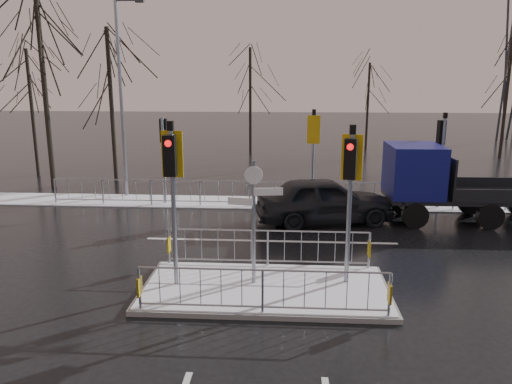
# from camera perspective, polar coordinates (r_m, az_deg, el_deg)

# --- Properties ---
(ground) EXTENTS (120.00, 120.00, 0.00)m
(ground) POSITION_cam_1_polar(r_m,az_deg,el_deg) (12.46, 1.08, -11.30)
(ground) COLOR black
(ground) RESTS_ON ground
(snow_verge) EXTENTS (30.00, 2.00, 0.04)m
(snow_verge) POSITION_cam_1_polar(r_m,az_deg,el_deg) (20.59, 2.15, -1.25)
(snow_verge) COLOR white
(snow_verge) RESTS_ON ground
(lane_markings) EXTENTS (8.00, 11.38, 0.01)m
(lane_markings) POSITION_cam_1_polar(r_m,az_deg,el_deg) (12.16, 1.00, -11.93)
(lane_markings) COLOR silver
(lane_markings) RESTS_ON ground
(traffic_island) EXTENTS (6.00, 3.04, 4.15)m
(traffic_island) POSITION_cam_1_polar(r_m,az_deg,el_deg) (12.32, 1.03, -9.62)
(traffic_island) COLOR slate
(traffic_island) RESTS_ON ground
(far_kerb_fixtures) EXTENTS (18.00, 0.65, 3.83)m
(far_kerb_fixtures) POSITION_cam_1_polar(r_m,az_deg,el_deg) (19.86, 2.99, 1.16)
(far_kerb_fixtures) COLOR gray
(far_kerb_fixtures) RESTS_ON ground
(car_far_lane) EXTENTS (5.17, 2.92, 1.66)m
(car_far_lane) POSITION_cam_1_polar(r_m,az_deg,el_deg) (17.90, 7.84, -0.92)
(car_far_lane) COLOR black
(car_far_lane) RESTS_ON ground
(flatbed_truck) EXTENTS (6.00, 2.24, 2.77)m
(flatbed_truck) POSITION_cam_1_polar(r_m,az_deg,el_deg) (18.95, 19.98, 1.18)
(flatbed_truck) COLOR black
(flatbed_truck) RESTS_ON ground
(tree_near_a) EXTENTS (4.75, 4.75, 8.97)m
(tree_near_a) POSITION_cam_1_polar(r_m,az_deg,el_deg) (24.90, -23.34, 14.38)
(tree_near_a) COLOR black
(tree_near_a) RESTS_ON ground
(tree_near_b) EXTENTS (4.00, 4.00, 7.55)m
(tree_near_b) POSITION_cam_1_polar(r_m,az_deg,el_deg) (25.29, -16.39, 12.68)
(tree_near_b) COLOR black
(tree_near_b) RESTS_ON ground
(tree_near_c) EXTENTS (3.50, 3.50, 6.61)m
(tree_near_c) POSITION_cam_1_polar(r_m,az_deg,el_deg) (28.02, -24.44, 10.73)
(tree_near_c) COLOR black
(tree_near_c) RESTS_ON ground
(tree_far_a) EXTENTS (3.75, 3.75, 7.08)m
(tree_far_a) POSITION_cam_1_polar(r_m,az_deg,el_deg) (33.42, -0.66, 12.67)
(tree_far_a) COLOR black
(tree_far_a) RESTS_ON ground
(tree_far_b) EXTENTS (3.25, 3.25, 6.14)m
(tree_far_b) POSITION_cam_1_polar(r_m,az_deg,el_deg) (35.77, 12.74, 11.36)
(tree_far_b) COLOR black
(tree_far_b) RESTS_ON ground
(tree_far_c) EXTENTS (4.00, 4.00, 7.55)m
(tree_far_c) POSITION_cam_1_polar(r_m,az_deg,el_deg) (35.04, 26.93, 11.83)
(tree_far_c) COLOR black
(tree_far_c) RESTS_ON ground
(street_lamp_left) EXTENTS (1.25, 0.18, 8.20)m
(street_lamp_left) POSITION_cam_1_polar(r_m,az_deg,el_deg) (21.95, -15.03, 11.04)
(street_lamp_left) COLOR gray
(street_lamp_left) RESTS_ON ground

